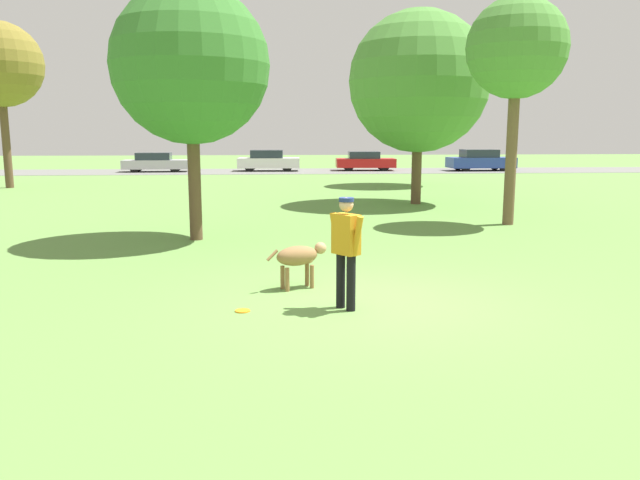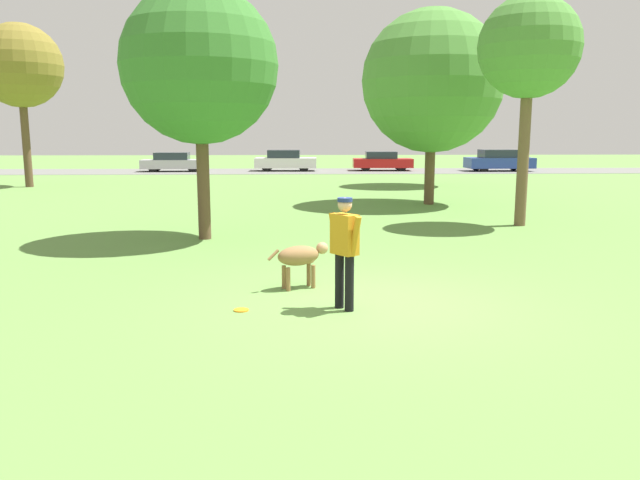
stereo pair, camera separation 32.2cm
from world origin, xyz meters
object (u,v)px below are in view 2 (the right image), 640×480
tree_far_right (433,97)px  person (345,245)px  tree_mid_center (432,82)px  parked_car_silver (174,162)px  parked_car_red (382,161)px  parked_car_white (285,161)px  tree_near_left (200,66)px  dog (301,257)px  frisbee (241,310)px  tree_near_right (529,49)px  parked_car_blue (499,161)px  tree_far_left (20,66)px

tree_far_right → person: bearing=-105.3°
person → tree_mid_center: size_ratio=0.24×
parked_car_silver → parked_car_red: (13.43, 0.39, 0.02)m
person → parked_car_white: 32.10m
person → tree_near_left: tree_near_left is taller
dog → frisbee: 1.62m
tree_near_right → parked_car_blue: size_ratio=1.41×
dog → parked_car_silver: bearing=80.4°
person → frisbee: size_ratio=7.47×
tree_mid_center → frisbee: bearing=-112.6°
tree_far_left → tree_far_right: 18.69m
tree_far_right → parked_car_white: 13.88m
tree_far_right → parked_car_red: bearing=93.6°
dog → tree_near_left: (-2.24, 4.81, 3.46)m
frisbee → tree_far_right: (7.11, 20.62, 4.08)m
tree_near_right → parked_car_blue: (7.01, 23.47, -3.95)m
tree_far_left → parked_car_silver: size_ratio=1.76×
frisbee → tree_mid_center: size_ratio=0.03×
tree_near_left → parked_car_silver: (-5.67, 25.67, -3.38)m
dog → parked_car_blue: size_ratio=0.24×
parked_car_silver → parked_car_blue: (20.89, -0.35, 0.07)m
tree_far_right → tree_near_left: 16.84m
tree_near_left → parked_car_red: (7.76, 26.06, -3.36)m
dog → tree_near_right: size_ratio=0.17×
tree_far_left → parked_car_blue: bearing=23.0°
parked_car_white → tree_far_right: bearing=-56.5°
frisbee → parked_car_red: 32.78m
tree_far_right → tree_far_left: bearing=179.9°
tree_near_right → parked_car_silver: (-13.89, 23.82, -4.02)m
tree_far_right → tree_mid_center: 7.78m
dog → parked_car_silver: size_ratio=0.25×
tree_mid_center → person: bearing=-106.9°
tree_far_right → tree_near_left: bearing=-120.3°
frisbee → tree_far_left: bearing=119.2°
tree_near_left → parked_car_blue: 29.73m
parked_car_silver → frisbee: bearing=-79.9°
parked_car_blue → person: bearing=-113.0°
frisbee → parked_car_white: size_ratio=0.05×
dog → tree_far_right: (6.25, 19.35, 3.57)m
frisbee → parked_car_blue: (13.84, 31.40, 0.66)m
dog → parked_car_silver: parked_car_silver is taller
dog → parked_car_blue: bearing=42.6°
frisbee → dog: bearing=55.9°
dog → tree_near_left: size_ratio=0.18×
dog → parked_car_red: (5.52, 30.88, 0.10)m
dog → tree_near_left: tree_near_left is taller
frisbee → tree_near_left: 7.40m
tree_near_right → parked_car_silver: tree_near_right is taller
tree_near_left → tree_far_right: bearing=59.7°
tree_near_right → tree_mid_center: (-1.41, 5.10, -0.44)m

